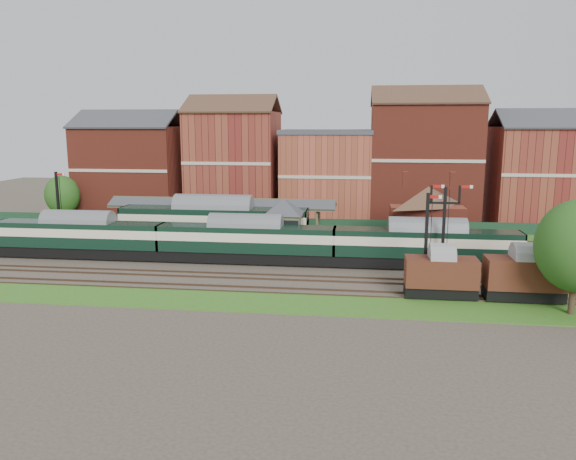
# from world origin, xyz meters

# --- Properties ---
(ground) EXTENTS (160.00, 160.00, 0.00)m
(ground) POSITION_xyz_m (0.00, 0.00, 0.00)
(ground) COLOR #473D33
(ground) RESTS_ON ground
(grass_back) EXTENTS (90.00, 4.50, 0.06)m
(grass_back) POSITION_xyz_m (0.00, 16.00, 0.03)
(grass_back) COLOR #2D6619
(grass_back) RESTS_ON ground
(grass_front) EXTENTS (90.00, 5.00, 0.06)m
(grass_front) POSITION_xyz_m (0.00, -12.00, 0.03)
(grass_front) COLOR #2D6619
(grass_front) RESTS_ON ground
(fence) EXTENTS (90.00, 0.12, 1.50)m
(fence) POSITION_xyz_m (0.00, 18.00, 0.75)
(fence) COLOR #193823
(fence) RESTS_ON ground
(platform) EXTENTS (55.00, 3.40, 1.00)m
(platform) POSITION_xyz_m (-5.00, 9.75, 0.50)
(platform) COLOR #2D2D2D
(platform) RESTS_ON ground
(signal_box) EXTENTS (5.40, 5.40, 6.00)m
(signal_box) POSITION_xyz_m (-3.00, 3.25, 3.19)
(signal_box) COLOR #5B704F
(signal_box) RESTS_ON ground
(brick_hut) EXTENTS (3.20, 2.64, 2.94)m
(brick_hut) POSITION_xyz_m (5.00, 3.25, 1.20)
(brick_hut) COLOR maroon
(brick_hut) RESTS_ON ground
(station_building) EXTENTS (8.10, 8.10, 5.90)m
(station_building) POSITION_xyz_m (12.00, 9.75, 3.96)
(station_building) COLOR maroon
(station_building) RESTS_ON platform
(canopy) EXTENTS (26.00, 3.89, 4.08)m
(canopy) POSITION_xyz_m (-11.00, 9.75, 4.58)
(canopy) COLOR brown
(canopy) RESTS_ON platform
(semaphore_bracket) EXTENTS (3.60, 0.25, 8.18)m
(semaphore_bracket) POSITION_xyz_m (12.04, -2.50, 4.63)
(semaphore_bracket) COLOR black
(semaphore_bracket) RESTS_ON ground
(semaphore_platform_end) EXTENTS (1.23, 0.25, 8.00)m
(semaphore_platform_end) POSITION_xyz_m (-29.98, 8.00, 4.16)
(semaphore_platform_end) COLOR black
(semaphore_platform_end) RESTS_ON ground
(semaphore_siding) EXTENTS (1.23, 0.25, 8.00)m
(semaphore_siding) POSITION_xyz_m (10.02, -7.00, 4.16)
(semaphore_siding) COLOR black
(semaphore_siding) RESTS_ON ground
(town_backdrop) EXTENTS (69.00, 10.00, 16.00)m
(town_backdrop) POSITION_xyz_m (-0.18, 25.00, 7.00)
(town_backdrop) COLOR maroon
(town_backdrop) RESTS_ON ground
(dmu_train) EXTENTS (51.45, 2.71, 3.95)m
(dmu_train) POSITION_xyz_m (-6.26, 0.00, 2.32)
(dmu_train) COLOR black
(dmu_train) RESTS_ON ground
(platform_railcar) EXTENTS (20.59, 3.24, 4.74)m
(platform_railcar) POSITION_xyz_m (-11.15, 6.50, 2.75)
(platform_railcar) COLOR black
(platform_railcar) RESTS_ON ground
(goods_van_a) EXTENTS (5.49, 2.38, 3.33)m
(goods_van_a) POSITION_xyz_m (11.01, -9.00, 1.91)
(goods_van_a) COLOR black
(goods_van_a) RESTS_ON ground
(goods_van_b) EXTENTS (5.80, 2.51, 3.52)m
(goods_van_b) POSITION_xyz_m (17.22, -9.00, 2.01)
(goods_van_b) COLOR black
(goods_van_b) RESTS_ON ground
(tree_back) EXTENTS (4.54, 4.54, 6.63)m
(tree_back) POSITION_xyz_m (-34.86, 17.70, 4.01)
(tree_back) COLOR #382619
(tree_back) RESTS_ON ground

